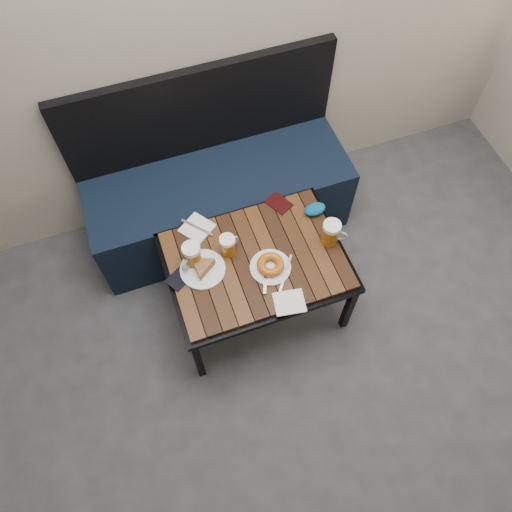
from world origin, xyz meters
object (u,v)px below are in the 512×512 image
object	(u,v)px
cafe_table	(256,264)
plate_bagel	(271,266)
beer_mug_left	(192,256)
passport_burgundy	(279,203)
beer_mug_right	(331,233)
bench	(218,194)
passport_navy	(180,278)
beer_mug_centre	(228,245)
knit_pouch	(315,209)
plate_pie	(202,268)

from	to	relation	value
cafe_table	plate_bagel	size ratio (longest dim) A/B	3.61
beer_mug_left	passport_burgundy	size ratio (longest dim) A/B	1.12
beer_mug_right	bench	bearing A→B (deg)	152.65
passport_navy	cafe_table	bearing A→B (deg)	55.59
beer_mug_left	passport_navy	bearing A→B (deg)	-4.65
plate_bagel	beer_mug_centre	bearing A→B (deg)	136.03
beer_mug_centre	plate_bagel	size ratio (longest dim) A/B	0.50
beer_mug_left	beer_mug_right	distance (m)	0.65
passport_burgundy	knit_pouch	distance (m)	0.18
passport_burgundy	knit_pouch	xyz separation A→B (m)	(0.15, -0.11, 0.02)
beer_mug_right	plate_pie	size ratio (longest dim) A/B	0.65
bench	passport_burgundy	bearing A→B (deg)	-52.72
bench	passport_burgundy	size ratio (longest dim) A/B	11.65
passport_burgundy	plate_bagel	bearing A→B (deg)	-143.44
beer_mug_centre	knit_pouch	size ratio (longest dim) A/B	1.06
beer_mug_left	beer_mug_right	bearing A→B (deg)	131.63
beer_mug_left	passport_burgundy	world-z (taller)	beer_mug_left
beer_mug_right	passport_burgundy	bearing A→B (deg)	147.46
cafe_table	plate_pie	xyz separation A→B (m)	(-0.25, 0.03, 0.07)
beer_mug_centre	plate_bagel	xyz separation A→B (m)	(0.15, -0.15, -0.04)
beer_mug_centre	passport_navy	world-z (taller)	beer_mug_centre
cafe_table	passport_burgundy	distance (m)	0.34
plate_pie	plate_bagel	xyz separation A→B (m)	(0.30, -0.09, -0.00)
beer_mug_centre	passport_navy	bearing A→B (deg)	164.95
plate_pie	passport_burgundy	world-z (taller)	plate_pie
plate_pie	knit_pouch	bearing A→B (deg)	11.75
beer_mug_centre	plate_bagel	world-z (taller)	beer_mug_centre
plate_pie	passport_navy	size ratio (longest dim) A/B	1.77
beer_mug_left	passport_burgundy	xyz separation A→B (m)	(0.49, 0.18, -0.06)
beer_mug_right	plate_pie	distance (m)	0.62
bench	plate_pie	world-z (taller)	bench
plate_bagel	passport_burgundy	world-z (taller)	plate_bagel
passport_burgundy	plate_pie	bearing A→B (deg)	-179.71
beer_mug_right	plate_bagel	distance (m)	0.32
beer_mug_right	beer_mug_centre	bearing A→B (deg)	-162.73
cafe_table	passport_burgundy	world-z (taller)	passport_burgundy
beer_mug_centre	plate_pie	size ratio (longest dim) A/B	0.55
bench	beer_mug_centre	world-z (taller)	bench
bench	plate_bagel	xyz separation A→B (m)	(0.07, -0.63, 0.22)
passport_burgundy	beer_mug_left	bearing A→B (deg)	173.83
knit_pouch	passport_navy	bearing A→B (deg)	-169.64
cafe_table	beer_mug_right	world-z (taller)	beer_mug_right
beer_mug_left	beer_mug_centre	bearing A→B (deg)	141.46
passport_navy	passport_burgundy	distance (m)	0.62
cafe_table	passport_burgundy	size ratio (longest dim) A/B	6.99
passport_navy	beer_mug_centre	bearing A→B (deg)	72.21
beer_mug_centre	passport_navy	size ratio (longest dim) A/B	0.98
beer_mug_left	beer_mug_centre	distance (m)	0.17
plate_pie	plate_bagel	bearing A→B (deg)	-17.74
passport_burgundy	knit_pouch	bearing A→B (deg)	-62.37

